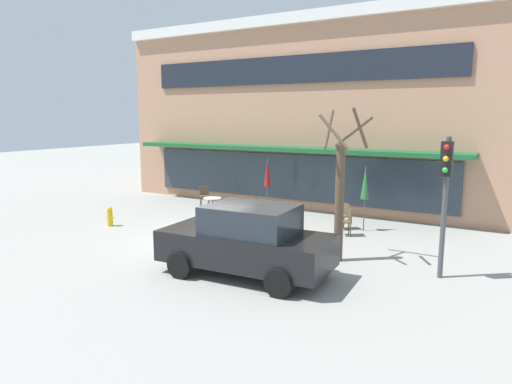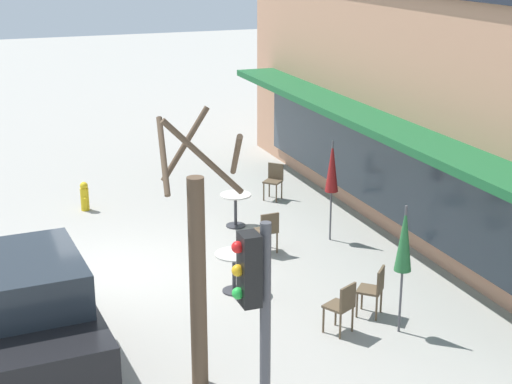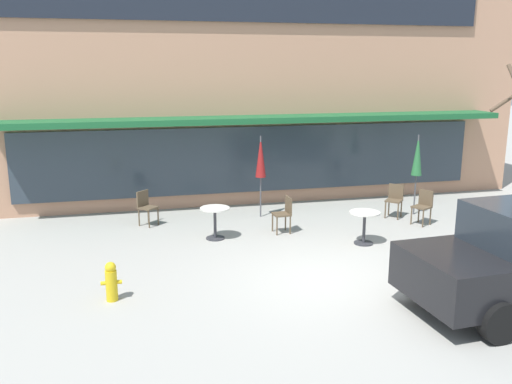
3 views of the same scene
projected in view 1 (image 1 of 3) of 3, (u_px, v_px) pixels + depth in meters
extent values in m
plane|color=#9E9B93|center=(203.00, 241.00, 14.25)|extent=(80.00, 80.00, 0.00)
cube|color=tan|center=(325.00, 114.00, 22.12)|extent=(16.84, 8.00, 7.93)
cube|color=silver|center=(289.00, 18.00, 18.00)|extent=(16.84, 0.24, 0.44)
cube|color=#19592D|center=(283.00, 149.00, 18.48)|extent=(14.31, 1.10, 0.16)
cube|color=#1E232D|center=(289.00, 70.00, 18.37)|extent=(13.47, 0.10, 1.10)
cube|color=#2D3842|center=(288.00, 177.00, 19.09)|extent=(13.47, 0.10, 1.90)
cylinder|color=#333338|center=(213.00, 217.00, 17.64)|extent=(0.44, 0.44, 0.03)
cylinder|color=#333338|center=(213.00, 208.00, 17.58)|extent=(0.07, 0.07, 0.70)
cylinder|color=silver|center=(212.00, 198.00, 17.52)|extent=(0.70, 0.70, 0.03)
cylinder|color=#333338|center=(273.00, 234.00, 15.03)|extent=(0.44, 0.44, 0.03)
cylinder|color=#333338|center=(273.00, 223.00, 14.96)|extent=(0.07, 0.07, 0.70)
cylinder|color=silver|center=(273.00, 213.00, 14.90)|extent=(0.70, 0.70, 0.03)
cylinder|color=#4C4C51|center=(365.00, 199.00, 15.38)|extent=(0.04, 0.04, 2.20)
cone|color=#286B38|center=(365.00, 183.00, 15.29)|extent=(0.28, 0.28, 1.10)
cylinder|color=#4C4C51|center=(267.00, 187.00, 18.09)|extent=(0.04, 0.04, 2.20)
cone|color=maroon|center=(267.00, 173.00, 18.00)|extent=(0.28, 0.28, 1.10)
cylinder|color=brown|center=(244.00, 216.00, 16.79)|extent=(0.04, 0.04, 0.45)
cylinder|color=brown|center=(249.00, 214.00, 17.08)|extent=(0.04, 0.04, 0.45)
cylinder|color=brown|center=(252.00, 217.00, 16.63)|extent=(0.04, 0.04, 0.45)
cylinder|color=brown|center=(257.00, 215.00, 16.93)|extent=(0.04, 0.04, 0.45)
cube|color=brown|center=(250.00, 209.00, 16.82)|extent=(0.42, 0.42, 0.04)
cube|color=brown|center=(255.00, 204.00, 16.70)|extent=(0.06, 0.40, 0.40)
cylinder|color=brown|center=(340.00, 224.00, 15.52)|extent=(0.04, 0.04, 0.45)
cylinder|color=brown|center=(335.00, 222.00, 15.84)|extent=(0.04, 0.04, 0.45)
cylinder|color=brown|center=(349.00, 224.00, 15.62)|extent=(0.04, 0.04, 0.45)
cylinder|color=brown|center=(344.00, 221.00, 15.94)|extent=(0.04, 0.04, 0.45)
cube|color=brown|center=(342.00, 216.00, 15.69)|extent=(0.57, 0.57, 0.04)
cube|color=brown|center=(347.00, 209.00, 15.71)|extent=(0.32, 0.30, 0.40)
cylinder|color=brown|center=(340.00, 230.00, 14.72)|extent=(0.04, 0.04, 0.45)
cylinder|color=brown|center=(338.00, 228.00, 15.06)|extent=(0.04, 0.04, 0.45)
cylinder|color=brown|center=(350.00, 230.00, 14.71)|extent=(0.04, 0.04, 0.45)
cylinder|color=brown|center=(349.00, 228.00, 15.04)|extent=(0.04, 0.04, 0.45)
cube|color=brown|center=(345.00, 222.00, 14.84)|extent=(0.54, 0.54, 0.04)
cube|color=brown|center=(350.00, 215.00, 14.80)|extent=(0.22, 0.37, 0.40)
cylinder|color=brown|center=(209.00, 202.00, 19.49)|extent=(0.04, 0.04, 0.45)
cylinder|color=brown|center=(201.00, 203.00, 19.40)|extent=(0.04, 0.04, 0.45)
cylinder|color=brown|center=(208.00, 201.00, 19.81)|extent=(0.04, 0.04, 0.45)
cylinder|color=brown|center=(200.00, 201.00, 19.73)|extent=(0.04, 0.04, 0.45)
cube|color=brown|center=(205.00, 196.00, 19.57)|extent=(0.57, 0.57, 0.04)
cube|color=brown|center=(204.00, 190.00, 19.70)|extent=(0.31, 0.31, 0.40)
cube|color=black|center=(245.00, 247.00, 11.11)|extent=(4.29, 2.03, 0.76)
cube|color=#232B33|center=(251.00, 219.00, 10.93)|extent=(2.19, 1.71, 0.68)
cylinder|color=black|center=(180.00, 265.00, 10.97)|extent=(0.65, 0.26, 0.64)
cylinder|color=black|center=(219.00, 246.00, 12.55)|extent=(0.65, 0.26, 0.64)
cylinder|color=black|center=(279.00, 283.00, 9.80)|extent=(0.65, 0.26, 0.64)
cylinder|color=black|center=(308.00, 260.00, 11.38)|extent=(0.65, 0.26, 0.64)
cylinder|color=brown|center=(339.00, 203.00, 12.10)|extent=(0.24, 0.24, 3.15)
cylinder|color=brown|center=(360.00, 128.00, 11.49)|extent=(0.15, 1.06, 1.07)
cylinder|color=brown|center=(353.00, 132.00, 12.18)|extent=(1.14, 0.36, 0.85)
cylinder|color=brown|center=(329.00, 129.00, 11.91)|extent=(0.15, 0.74, 1.01)
cylinder|color=brown|center=(334.00, 132.00, 11.47)|extent=(0.89, 0.21, 0.90)
cylinder|color=#47474C|center=(444.00, 209.00, 10.78)|extent=(0.12, 0.12, 3.40)
cube|color=black|center=(447.00, 159.00, 10.43)|extent=(0.26, 0.20, 0.80)
sphere|color=red|center=(447.00, 147.00, 10.28)|extent=(0.13, 0.13, 0.13)
sphere|color=gold|center=(446.00, 159.00, 10.32)|extent=(0.13, 0.13, 0.13)
sphere|color=green|center=(445.00, 170.00, 10.36)|extent=(0.13, 0.13, 0.13)
cylinder|color=gold|center=(110.00, 218.00, 16.18)|extent=(0.20, 0.20, 0.55)
sphere|color=gold|center=(109.00, 209.00, 16.12)|extent=(0.19, 0.19, 0.19)
cylinder|color=gold|center=(107.00, 217.00, 16.23)|extent=(0.10, 0.07, 0.07)
cylinder|color=gold|center=(112.00, 217.00, 16.10)|extent=(0.10, 0.07, 0.07)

